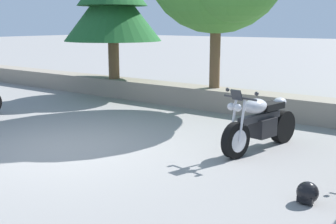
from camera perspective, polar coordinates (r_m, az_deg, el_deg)
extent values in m
plane|color=gray|center=(8.05, -12.98, -4.76)|extent=(120.00, 120.00, 0.00)
cube|color=gray|center=(11.60, 5.23, 1.91)|extent=(36.00, 0.80, 0.55)
cylinder|color=black|center=(7.32, 9.00, -3.75)|extent=(0.25, 0.63, 0.62)
cylinder|color=black|center=(8.47, 15.00, -1.88)|extent=(0.29, 0.64, 0.62)
cylinder|color=silver|center=(7.32, 9.00, -3.75)|extent=(0.23, 0.41, 0.38)
cube|color=black|center=(7.90, 12.46, -1.99)|extent=(0.40, 0.53, 0.34)
cube|color=#2D2D30|center=(7.77, 12.11, -0.68)|extent=(0.33, 1.11, 0.12)
ellipsoid|color=#BCBCC1|center=(7.61, 11.53, 0.77)|extent=(0.43, 0.57, 0.26)
cube|color=black|center=(8.01, 13.51, 0.79)|extent=(0.36, 0.60, 0.12)
ellipsoid|color=#BCBCC1|center=(8.25, 14.67, 1.33)|extent=(0.27, 0.31, 0.16)
cylinder|color=#2D2D30|center=(7.22, 9.57, 1.88)|extent=(0.66, 0.15, 0.04)
sphere|color=silver|center=(7.10, 9.30, 0.56)|extent=(0.13, 0.13, 0.13)
sphere|color=silver|center=(7.18, 8.41, 0.72)|extent=(0.13, 0.13, 0.13)
cube|color=#26282D|center=(7.13, 9.10, 2.26)|extent=(0.21, 0.13, 0.18)
cylinder|color=silver|center=(8.34, 13.22, -1.64)|extent=(0.18, 0.39, 0.11)
cylinder|color=silver|center=(7.21, 9.85, -1.07)|extent=(0.07, 0.17, 0.73)
cylinder|color=silver|center=(7.31, 8.73, -0.84)|extent=(0.07, 0.17, 0.73)
sphere|color=#2D2D30|center=(7.06, 11.73, 2.40)|extent=(0.07, 0.07, 0.07)
sphere|color=#2D2D30|center=(7.42, 7.95, 2.97)|extent=(0.07, 0.07, 0.07)
sphere|color=black|center=(5.81, 18.10, -10.15)|extent=(0.28, 0.28, 0.28)
ellipsoid|color=black|center=(5.73, 17.85, -10.31)|extent=(0.23, 0.06, 0.12)
cube|color=black|center=(5.76, 17.80, -11.05)|extent=(0.20, 0.08, 0.08)
cylinder|color=brown|center=(13.44, -7.26, 7.73)|extent=(0.33, 0.33, 1.55)
cone|color=#1E5628|center=(13.41, -7.41, 13.45)|extent=(2.97, 2.97, 1.91)
cylinder|color=brown|center=(11.48, 6.28, 7.92)|extent=(0.28, 0.28, 1.89)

